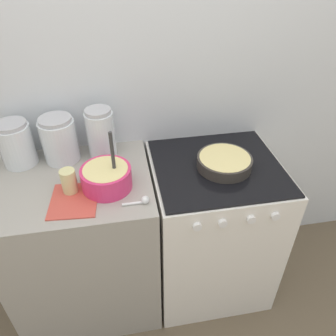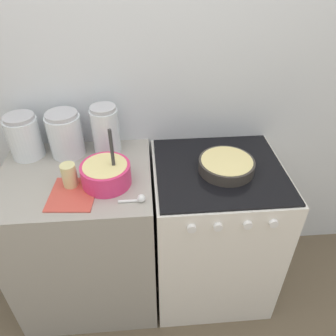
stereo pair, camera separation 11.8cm
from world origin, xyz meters
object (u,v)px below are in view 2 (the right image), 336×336
Objects in this scene: storage_jar_middle at (66,137)px; baking_pan at (226,165)px; mixing_bowl at (106,173)px; storage_jar_right at (106,133)px; stove at (212,231)px; tin_can at (69,176)px; storage_jar_left at (25,139)px.

baking_pan is at bearing -15.22° from storage_jar_middle.
storage_jar_right is at bearing 92.70° from mixing_bowl.
baking_pan is 1.04× the size of storage_jar_right.
stove is 0.82m from storage_jar_right.
baking_pan is at bearing -33.74° from stove.
storage_jar_middle is 0.20m from storage_jar_right.
storage_jar_middle reaches higher than tin_can.
baking_pan is at bearing 5.27° from mixing_bowl.
baking_pan is at bearing -20.14° from storage_jar_right.
stove is 0.75m from mixing_bowl.
mixing_bowl reaches higher than storage_jar_middle.
storage_jar_middle is (-0.76, 0.20, 0.55)m from stove.
tin_can is at bearing -173.80° from stove.
storage_jar_right is at bearing 61.27° from tin_can.
mixing_bowl is 2.42× the size of tin_can.
stove is at bearing 6.20° from tin_can.
storage_jar_middle reaches higher than stove.
tin_can reaches higher than stove.
storage_jar_middle is (-0.22, 0.27, 0.04)m from mixing_bowl.
storage_jar_middle is (-0.79, 0.21, 0.07)m from baking_pan.
mixing_bowl is at bearing -87.30° from storage_jar_right.
mixing_bowl is 1.21× the size of storage_jar_middle.
storage_jar_left is at bearing 180.00° from storage_jar_middle.
baking_pan is (0.57, 0.05, -0.03)m from mixing_bowl.
stove is 0.88m from tin_can.
tin_can is (0.05, -0.27, -0.04)m from storage_jar_middle.
storage_jar_right is (-0.59, 0.21, 0.08)m from baking_pan.
storage_jar_middle is at bearing 0.00° from storage_jar_left.
stove is at bearing -19.43° from storage_jar_right.
storage_jar_middle is (0.20, 0.00, 0.00)m from storage_jar_left.
mixing_bowl is 0.50m from storage_jar_left.
stove is 7.69× the size of tin_can.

